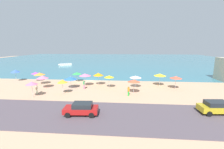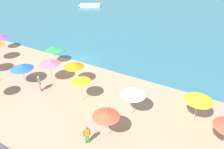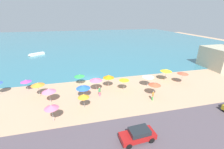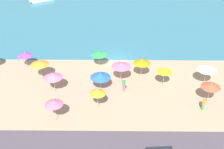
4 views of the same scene
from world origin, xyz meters
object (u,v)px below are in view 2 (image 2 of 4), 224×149
bather_0 (39,83)px  beach_umbrella_10 (133,93)px  beach_umbrella_9 (49,62)px  skiff_nearshore (90,5)px  beach_umbrella_4 (199,98)px  beach_umbrella_8 (1,36)px  beach_umbrella_6 (106,114)px  beach_umbrella_1 (74,64)px  beach_umbrella_12 (81,80)px  beach_umbrella_15 (22,67)px  bather_2 (87,134)px  beach_umbrella_5 (53,49)px

bather_0 → beach_umbrella_10: bearing=8.9°
beach_umbrella_9 → skiff_nearshore: beach_umbrella_9 is taller
beach_umbrella_4 → bather_0: (-14.76, -3.39, -1.33)m
beach_umbrella_8 → beach_umbrella_9: size_ratio=0.85×
beach_umbrella_6 → bather_0: bearing=167.9°
beach_umbrella_1 → beach_umbrella_12: bearing=-39.6°
beach_umbrella_1 → beach_umbrella_12: beach_umbrella_1 is taller
beach_umbrella_8 → beach_umbrella_9: (12.44, -3.21, 0.38)m
beach_umbrella_15 → beach_umbrella_6: bearing=-11.0°
beach_umbrella_4 → beach_umbrella_6: bearing=-136.0°
beach_umbrella_1 → bather_0: (-2.24, -2.99, -1.32)m
bather_0 → beach_umbrella_8: bearing=157.6°
beach_umbrella_1 → beach_umbrella_15: bearing=-151.7°
beach_umbrella_10 → bather_2: size_ratio=1.50×
skiff_nearshore → beach_umbrella_15: bearing=-66.6°
beach_umbrella_1 → bather_2: (6.06, -6.30, -1.39)m
beach_umbrella_4 → beach_umbrella_15: bearing=-170.1°
beach_umbrella_8 → skiff_nearshore: bearing=98.3°
beach_umbrella_6 → skiff_nearshore: size_ratio=0.50×
beach_umbrella_8 → beach_umbrella_4: bearing=-3.9°
beach_umbrella_4 → beach_umbrella_12: bearing=-166.4°
beach_umbrella_5 → beach_umbrella_8: beach_umbrella_5 is taller
beach_umbrella_1 → skiff_nearshore: 35.52m
beach_umbrella_4 → beach_umbrella_5: size_ratio=1.17×
beach_umbrella_6 → beach_umbrella_8: size_ratio=1.13×
beach_umbrella_10 → skiff_nearshore: (-26.54, 31.40, -1.77)m
beach_umbrella_1 → beach_umbrella_9: bearing=-159.6°
beach_umbrella_8 → bather_2: (21.04, -8.57, -1.04)m
beach_umbrella_15 → bather_2: bearing=-18.3°
beach_umbrella_8 → skiff_nearshore: size_ratio=0.44×
beach_umbrella_4 → beach_umbrella_10: size_ratio=1.06×
beach_umbrella_4 → skiff_nearshore: beach_umbrella_4 is taller
beach_umbrella_10 → bather_0: (-9.75, -1.53, -1.21)m
bather_0 → bather_2: bearing=-21.7°
beach_umbrella_10 → skiff_nearshore: beach_umbrella_10 is taller
beach_umbrella_5 → beach_umbrella_15: (0.43, -5.26, 0.01)m
beach_umbrella_8 → bather_2: size_ratio=1.36×
bather_2 → skiff_nearshore: (-25.09, 36.24, -0.48)m
beach_umbrella_12 → beach_umbrella_4: bearing=13.6°
beach_umbrella_9 → beach_umbrella_12: beach_umbrella_9 is taller
beach_umbrella_6 → beach_umbrella_10: size_ratio=1.02×
beach_umbrella_5 → bather_0: (3.13, -5.59, -0.96)m
beach_umbrella_9 → bather_0: 2.47m
beach_umbrella_4 → beach_umbrella_6: size_ratio=1.04×
beach_umbrella_12 → bather_2: beach_umbrella_12 is taller
beach_umbrella_1 → bather_2: size_ratio=1.61×
beach_umbrella_6 → beach_umbrella_9: size_ratio=0.96×
beach_umbrella_5 → bather_2: 14.52m
beach_umbrella_1 → beach_umbrella_15: 5.62m
beach_umbrella_10 → bather_0: beach_umbrella_10 is taller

